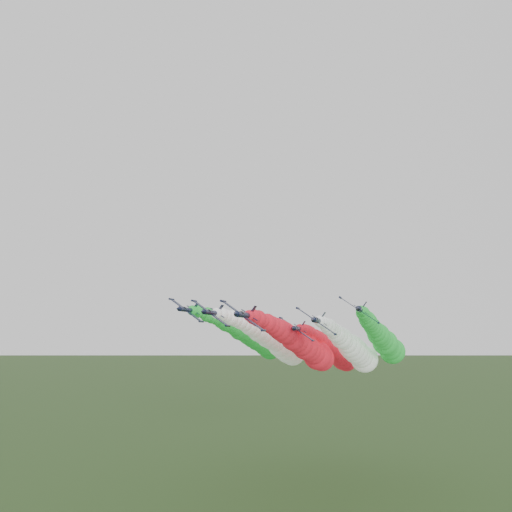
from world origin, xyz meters
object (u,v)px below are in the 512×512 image
(jet_outer_right, at_px, (383,340))
(jet_trail, at_px, (334,351))
(jet_lead, at_px, (304,346))
(jet_outer_left, at_px, (251,337))
(jet_inner_left, at_px, (276,342))
(jet_inner_right, at_px, (353,348))

(jet_outer_right, xyz_separation_m, jet_trail, (-14.83, 9.77, -3.38))
(jet_lead, xyz_separation_m, jet_outer_left, (-19.76, 21.35, 2.16))
(jet_inner_left, distance_m, jet_outer_right, 29.65)
(jet_lead, relative_size, jet_outer_left, 1.00)
(jet_outer_right, bearing_deg, jet_outer_left, 176.80)
(jet_outer_left, bearing_deg, jet_inner_right, -9.73)
(jet_inner_right, height_order, jet_outer_left, jet_outer_left)
(jet_lead, distance_m, jet_outer_left, 29.18)
(jet_lead, distance_m, jet_trail, 29.33)
(jet_lead, relative_size, jet_inner_left, 0.99)
(jet_outer_left, height_order, jet_trail, jet_outer_left)
(jet_inner_left, distance_m, jet_inner_right, 21.26)
(jet_lead, distance_m, jet_inner_left, 17.28)
(jet_outer_right, distance_m, jet_trail, 18.08)
(jet_inner_right, distance_m, jet_trail, 14.56)
(jet_inner_right, xyz_separation_m, jet_outer_left, (-30.60, 5.25, 3.09))
(jet_trail, bearing_deg, jet_lead, -98.03)
(jet_outer_right, bearing_deg, jet_lead, -134.59)
(jet_lead, bearing_deg, jet_trail, 81.97)
(jet_outer_left, xyz_separation_m, jet_outer_right, (38.68, -2.16, -0.83))
(jet_lead, height_order, jet_trail, jet_lead)
(jet_inner_left, bearing_deg, jet_lead, -53.60)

